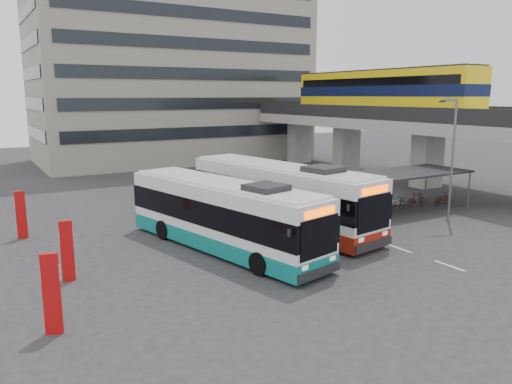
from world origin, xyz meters
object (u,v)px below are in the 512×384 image
bus_main (280,196)px  pedestrian (193,223)px  bus_teal (223,216)px  lamp_post (452,153)px

bus_main → pedestrian: bearing=164.3°
bus_teal → lamp_post: bearing=-20.2°
bus_teal → pedestrian: bus_teal is taller
pedestrian → bus_teal: bearing=-174.4°
bus_main → pedestrian: 5.29m
lamp_post → bus_teal: bearing=-177.4°
pedestrian → lamp_post: (14.58, -4.52, 3.37)m
pedestrian → lamp_post: 15.63m
bus_main → bus_teal: bus_main is taller
pedestrian → bus_main: bearing=-100.5°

